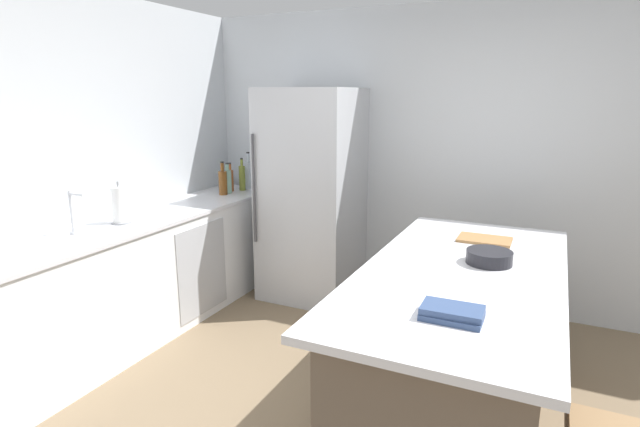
# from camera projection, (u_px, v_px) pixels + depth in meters

# --- Properties ---
(wall_rear) EXTENTS (6.00, 0.10, 2.60)m
(wall_rear) POSITION_uv_depth(u_px,v_px,m) (458.00, 160.00, 4.32)
(wall_rear) COLOR silver
(wall_rear) RESTS_ON ground_plane
(wall_left) EXTENTS (0.10, 6.00, 2.60)m
(wall_left) POSITION_uv_depth(u_px,v_px,m) (29.00, 178.00, 3.37)
(wall_left) COLOR silver
(wall_left) RESTS_ON ground_plane
(counter_run_left) EXTENTS (0.65, 3.17, 0.93)m
(counter_run_left) POSITION_uv_depth(u_px,v_px,m) (138.00, 277.00, 3.88)
(counter_run_left) COLOR white
(counter_run_left) RESTS_ON ground_plane
(kitchen_island) EXTENTS (1.04, 2.18, 0.92)m
(kitchen_island) POSITION_uv_depth(u_px,v_px,m) (457.00, 345.00, 2.82)
(kitchen_island) COLOR brown
(kitchen_island) RESTS_ON ground_plane
(refrigerator) EXTENTS (0.82, 0.77, 1.91)m
(refrigerator) POSITION_uv_depth(u_px,v_px,m) (312.00, 195.00, 4.54)
(refrigerator) COLOR #B7BABF
(refrigerator) RESTS_ON ground_plane
(sink_faucet) EXTENTS (0.15, 0.05, 0.30)m
(sink_faucet) POSITION_uv_depth(u_px,v_px,m) (73.00, 212.00, 3.34)
(sink_faucet) COLOR silver
(sink_faucet) RESTS_ON counter_run_left
(paper_towel_roll) EXTENTS (0.14, 0.14, 0.31)m
(paper_towel_roll) POSITION_uv_depth(u_px,v_px,m) (120.00, 206.00, 3.64)
(paper_towel_roll) COLOR gray
(paper_towel_roll) RESTS_ON counter_run_left
(soda_bottle) EXTENTS (0.07, 0.07, 0.37)m
(soda_bottle) POSITION_uv_depth(u_px,v_px,m) (248.00, 174.00, 4.99)
(soda_bottle) COLOR silver
(soda_bottle) RESTS_ON counter_run_left
(olive_oil_bottle) EXTENTS (0.06, 0.06, 0.32)m
(olive_oil_bottle) POSITION_uv_depth(u_px,v_px,m) (242.00, 177.00, 4.91)
(olive_oil_bottle) COLOR olive
(olive_oil_bottle) RESTS_ON counter_run_left
(vinegar_bottle) EXTENTS (0.06, 0.06, 0.28)m
(vinegar_bottle) POSITION_uv_depth(u_px,v_px,m) (231.00, 180.00, 4.87)
(vinegar_bottle) COLOR #994C23
(vinegar_bottle) RESTS_ON counter_run_left
(gin_bottle) EXTENTS (0.07, 0.07, 0.29)m
(gin_bottle) POSITION_uv_depth(u_px,v_px,m) (228.00, 181.00, 4.77)
(gin_bottle) COLOR #8CB79E
(gin_bottle) RESTS_ON counter_run_left
(whiskey_bottle) EXTENTS (0.08, 0.08, 0.31)m
(whiskey_bottle) POSITION_uv_depth(u_px,v_px,m) (223.00, 182.00, 4.69)
(whiskey_bottle) COLOR brown
(whiskey_bottle) RESTS_ON counter_run_left
(cookbook_stack) EXTENTS (0.26, 0.17, 0.05)m
(cookbook_stack) POSITION_uv_depth(u_px,v_px,m) (452.00, 313.00, 2.12)
(cookbook_stack) COLOR #334770
(cookbook_stack) RESTS_ON kitchen_island
(mixing_bowl) EXTENTS (0.25, 0.25, 0.08)m
(mixing_bowl) POSITION_uv_depth(u_px,v_px,m) (489.00, 257.00, 2.81)
(mixing_bowl) COLOR black
(mixing_bowl) RESTS_ON kitchen_island
(cutting_board) EXTENTS (0.33, 0.22, 0.02)m
(cutting_board) POSITION_uv_depth(u_px,v_px,m) (484.00, 240.00, 3.25)
(cutting_board) COLOR #9E7042
(cutting_board) RESTS_ON kitchen_island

